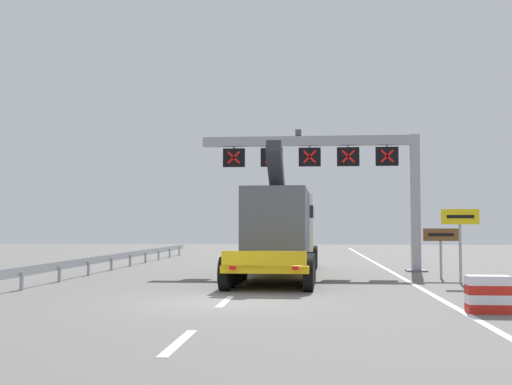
{
  "coord_description": "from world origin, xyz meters",
  "views": [
    {
      "loc": [
        2.51,
        -17.21,
        2.08
      ],
      "look_at": [
        0.24,
        9.14,
        3.51
      ],
      "focal_mm": 44.13,
      "sensor_mm": 36.0,
      "label": 1
    }
  ],
  "objects": [
    {
      "name": "exit_sign_yellow",
      "position": [
        7.93,
        6.14,
        2.04
      ],
      "size": [
        1.35,
        0.15,
        2.71
      ],
      "color": "#9EA0A5",
      "rests_on": "ground"
    },
    {
      "name": "tourist_info_sign_brown",
      "position": [
        7.7,
        8.43,
        1.51
      ],
      "size": [
        1.38,
        0.15,
        2.0
      ],
      "color": "#9EA0A5",
      "rests_on": "ground"
    },
    {
      "name": "lane_markings",
      "position": [
        0.15,
        31.0,
        0.01
      ],
      "size": [
        0.2,
        76.61,
        0.01
      ],
      "color": "silver",
      "rests_on": "ground"
    },
    {
      "name": "guardrail_left",
      "position": [
        -6.92,
        13.48,
        0.56
      ],
      "size": [
        0.13,
        30.97,
        0.76
      ],
      "color": "#999EA3",
      "rests_on": "ground"
    },
    {
      "name": "edge_line_right",
      "position": [
        6.2,
        12.0,
        0.01
      ],
      "size": [
        0.2,
        63.0,
        0.01
      ],
      "primitive_type": "cube",
      "color": "silver",
      "rests_on": "ground"
    },
    {
      "name": "heavy_haul_truck_yellow",
      "position": [
        1.28,
        10.48,
        1.99
      ],
      "size": [
        3.33,
        14.12,
        5.3
      ],
      "color": "yellow",
      "rests_on": "ground"
    },
    {
      "name": "ground",
      "position": [
        0.0,
        0.0,
        0.0
      ],
      "size": [
        112.0,
        112.0,
        0.0
      ],
      "primitive_type": "plane",
      "color": "slate"
    },
    {
      "name": "overhead_lane_gantry",
      "position": [
        3.76,
        12.52,
        5.12
      ],
      "size": [
        10.44,
        0.9,
        6.67
      ],
      "color": "#9EA0A5",
      "rests_on": "ground"
    },
    {
      "name": "crash_barrier_striped",
      "position": [
        6.76,
        -1.58,
        0.45
      ],
      "size": [
        1.0,
        0.5,
        0.9
      ],
      "color": "red",
      "rests_on": "ground"
    }
  ]
}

